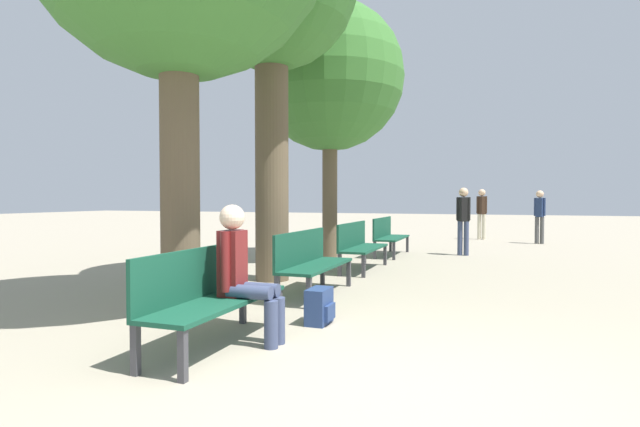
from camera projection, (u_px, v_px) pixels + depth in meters
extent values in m
plane|color=gray|center=(378.00, 387.00, 3.63)|extent=(80.00, 80.00, 0.00)
cube|color=#144733|center=(218.00, 302.00, 4.60)|extent=(0.52, 1.80, 0.04)
cube|color=#144733|center=(196.00, 273.00, 4.67)|extent=(0.04, 1.80, 0.47)
cube|color=#38383D|center=(183.00, 356.00, 3.72)|extent=(0.06, 0.06, 0.40)
cube|color=#38383D|center=(279.00, 308.00, 5.33)|extent=(0.06, 0.06, 0.40)
cube|color=#38383D|center=(136.00, 350.00, 3.87)|extent=(0.06, 0.06, 0.40)
cube|color=#38383D|center=(243.00, 305.00, 5.48)|extent=(0.06, 0.06, 0.40)
cube|color=#144733|center=(317.00, 266.00, 7.05)|extent=(0.52, 1.80, 0.04)
cube|color=#144733|center=(301.00, 247.00, 7.12)|extent=(0.04, 1.80, 0.47)
cube|color=#38383D|center=(309.00, 293.00, 6.18)|extent=(0.06, 0.06, 0.40)
cube|color=#38383D|center=(349.00, 273.00, 7.79)|extent=(0.06, 0.06, 0.40)
cube|color=#38383D|center=(277.00, 291.00, 6.32)|extent=(0.06, 0.06, 0.40)
cube|color=#38383D|center=(323.00, 272.00, 7.94)|extent=(0.06, 0.06, 0.40)
cube|color=#144733|center=(364.00, 248.00, 9.50)|extent=(0.52, 1.80, 0.04)
cube|color=#144733|center=(352.00, 235.00, 9.58)|extent=(0.04, 1.80, 0.47)
cube|color=#38383D|center=(363.00, 266.00, 8.63)|extent=(0.06, 0.06, 0.40)
cube|color=#38383D|center=(385.00, 255.00, 10.24)|extent=(0.06, 0.06, 0.40)
cube|color=#38383D|center=(340.00, 265.00, 8.78)|extent=(0.06, 0.06, 0.40)
cube|color=#38383D|center=(365.00, 255.00, 10.39)|extent=(0.06, 0.06, 0.40)
cube|color=#144733|center=(392.00, 238.00, 11.96)|extent=(0.52, 1.80, 0.04)
cube|color=#144733|center=(382.00, 227.00, 12.03)|extent=(0.04, 1.80, 0.47)
cube|color=#38383D|center=(394.00, 251.00, 11.09)|extent=(0.06, 0.06, 0.40)
cube|color=#38383D|center=(407.00, 244.00, 12.70)|extent=(0.06, 0.06, 0.40)
cube|color=#38383D|center=(375.00, 250.00, 11.23)|extent=(0.06, 0.06, 0.40)
cube|color=#38383D|center=(391.00, 244.00, 12.84)|extent=(0.06, 0.06, 0.40)
cylinder|color=brown|center=(180.00, 161.00, 5.94)|extent=(0.46, 0.46, 3.64)
cylinder|color=brown|center=(272.00, 156.00, 8.32)|extent=(0.56, 0.56, 4.17)
cylinder|color=brown|center=(330.00, 189.00, 11.17)|extent=(0.34, 0.34, 3.18)
sphere|color=#38702D|center=(330.00, 76.00, 11.09)|extent=(3.30, 3.30, 3.30)
cylinder|color=#384260|center=(249.00, 292.00, 4.63)|extent=(0.44, 0.13, 0.13)
cylinder|color=#384260|center=(271.00, 325.00, 4.57)|extent=(0.13, 0.13, 0.44)
cylinder|color=#384260|center=(257.00, 289.00, 4.78)|extent=(0.44, 0.13, 0.13)
cylinder|color=#384260|center=(278.00, 321.00, 4.72)|extent=(0.13, 0.13, 0.44)
cube|color=maroon|center=(232.00, 263.00, 4.78)|extent=(0.20, 0.24, 0.63)
cylinder|color=maroon|center=(225.00, 262.00, 4.65)|extent=(0.09, 0.09, 0.57)
cylinder|color=maroon|center=(239.00, 258.00, 4.90)|extent=(0.09, 0.09, 0.57)
sphere|color=beige|center=(232.00, 217.00, 4.76)|extent=(0.24, 0.24, 0.24)
cube|color=navy|center=(319.00, 306.00, 5.46)|extent=(0.21, 0.37, 0.39)
cube|color=navy|center=(330.00, 312.00, 5.42)|extent=(0.04, 0.26, 0.17)
cylinder|color=#384260|center=(460.00, 238.00, 11.99)|extent=(0.12, 0.12, 0.82)
cylinder|color=#384260|center=(466.00, 238.00, 11.94)|extent=(0.12, 0.12, 0.82)
cube|color=black|center=(463.00, 209.00, 11.94)|extent=(0.29, 0.28, 0.58)
cylinder|color=black|center=(458.00, 209.00, 11.98)|extent=(0.09, 0.09, 0.55)
cylinder|color=black|center=(469.00, 209.00, 11.90)|extent=(0.09, 0.09, 0.55)
sphere|color=tan|center=(464.00, 192.00, 11.93)|extent=(0.22, 0.22, 0.22)
cylinder|color=beige|center=(479.00, 227.00, 16.60)|extent=(0.12, 0.12, 0.84)
cylinder|color=beige|center=(484.00, 227.00, 16.55)|extent=(0.12, 0.12, 0.84)
cube|color=black|center=(482.00, 205.00, 16.56)|extent=(0.30, 0.30, 0.60)
cylinder|color=black|center=(478.00, 205.00, 16.60)|extent=(0.09, 0.09, 0.57)
cylinder|color=black|center=(486.00, 205.00, 16.51)|extent=(0.09, 0.09, 0.57)
sphere|color=tan|center=(482.00, 193.00, 16.54)|extent=(0.23, 0.23, 0.23)
cylinder|color=#4C4C4C|center=(537.00, 230.00, 15.02)|extent=(0.12, 0.12, 0.81)
cylinder|color=#4C4C4C|center=(542.00, 230.00, 14.98)|extent=(0.12, 0.12, 0.81)
cube|color=navy|center=(540.00, 207.00, 14.98)|extent=(0.25, 0.27, 0.57)
cylinder|color=navy|center=(535.00, 207.00, 15.02)|extent=(0.08, 0.08, 0.54)
cylinder|color=navy|center=(544.00, 207.00, 14.94)|extent=(0.08, 0.08, 0.54)
sphere|color=tan|center=(540.00, 194.00, 14.97)|extent=(0.22, 0.22, 0.22)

